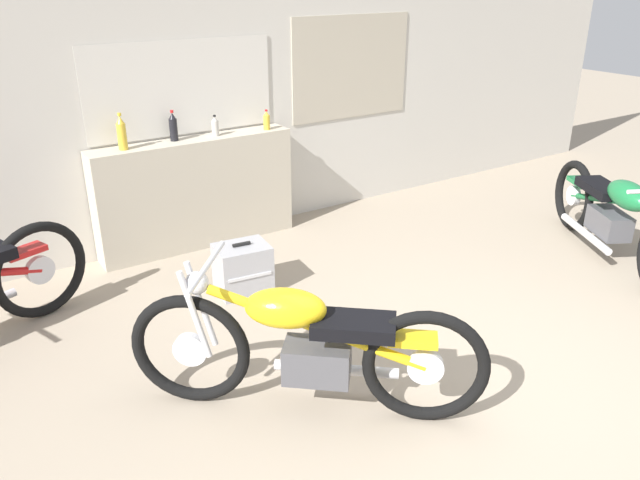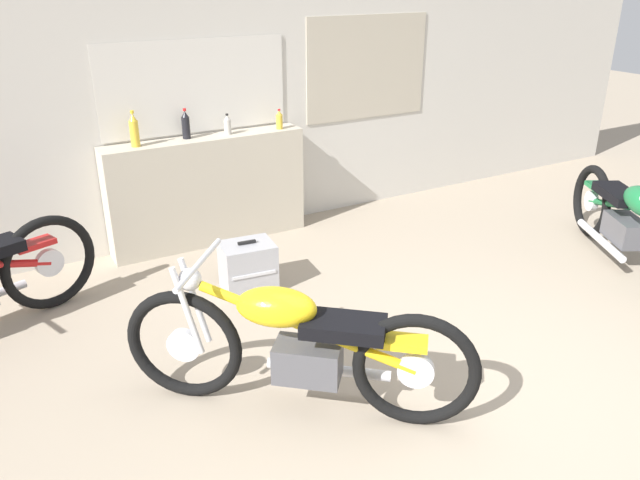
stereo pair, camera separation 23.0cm
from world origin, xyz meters
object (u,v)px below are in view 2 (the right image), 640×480
object	(u,v)px
bottle_left_center	(186,125)
motorcycle_yellow	(296,344)
motorcycle_green	(631,222)
bottle_leftmost	(134,131)
bottle_right_center	(279,120)
hard_case_silver	(248,267)
bottle_center	(228,125)

from	to	relation	value
bottle_left_center	motorcycle_yellow	distance (m)	2.69
bottle_left_center	motorcycle_green	distance (m)	3.85
motorcycle_green	bottle_left_center	bearing A→B (deg)	142.05
bottle_leftmost	motorcycle_green	xyz separation A→B (m)	(3.44, -2.28, -0.70)
bottle_leftmost	bottle_right_center	size ratio (longest dim) A/B	1.64
motorcycle_green	hard_case_silver	bearing A→B (deg)	157.14
bottle_center	motorcycle_yellow	world-z (taller)	bottle_center
bottle_center	bottle_right_center	world-z (taller)	same
bottle_left_center	bottle_right_center	xyz separation A→B (m)	(0.86, -0.08, -0.04)
bottle_center	motorcycle_yellow	size ratio (longest dim) A/B	0.12
bottle_center	motorcycle_green	size ratio (longest dim) A/B	0.09
bottle_left_center	hard_case_silver	bearing A→B (deg)	-86.89
bottle_center	bottle_left_center	bearing A→B (deg)	174.53
motorcycle_green	bottle_center	bearing A→B (deg)	138.77
motorcycle_yellow	hard_case_silver	size ratio (longest dim) A/B	3.59
bottle_center	motorcycle_yellow	bearing A→B (deg)	-104.56
bottle_leftmost	hard_case_silver	xyz separation A→B (m)	(0.51, -1.05, -0.93)
bottle_center	motorcycle_green	world-z (taller)	bottle_center
bottle_leftmost	bottle_center	world-z (taller)	bottle_leftmost
bottle_leftmost	motorcycle_green	distance (m)	4.19
bottle_right_center	motorcycle_yellow	distance (m)	2.84
bottle_leftmost	hard_case_silver	distance (m)	1.49
bottle_right_center	motorcycle_yellow	bearing A→B (deg)	-114.72
bottle_left_center	bottle_right_center	world-z (taller)	bottle_left_center
bottle_left_center	hard_case_silver	xyz separation A→B (m)	(0.06, -1.09, -0.91)
bottle_right_center	hard_case_silver	distance (m)	1.56
bottle_leftmost	motorcycle_yellow	distance (m)	2.64
bottle_center	motorcycle_green	distance (m)	3.54
bottle_right_center	motorcycle_green	size ratio (longest dim) A/B	0.09
bottle_leftmost	motorcycle_yellow	size ratio (longest dim) A/B	0.19
bottle_right_center	motorcycle_green	bearing A→B (deg)	-46.59
bottle_right_center	motorcycle_green	xyz separation A→B (m)	(2.13, -2.25, -0.65)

